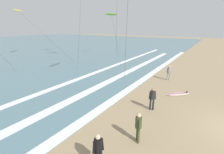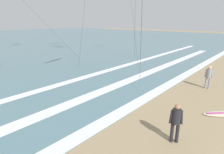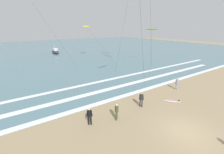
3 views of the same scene
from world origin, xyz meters
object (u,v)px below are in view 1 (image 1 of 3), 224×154
at_px(surfer_left_near, 152,97).
at_px(kite_yellow_mid_center, 18,11).
at_px(surfer_background_far, 138,125).
at_px(surfer_right_near, 169,71).
at_px(surfer_mid_group, 98,148).
at_px(kite_lime_high_left, 111,15).
at_px(surfboard_near_water, 178,94).

xyz_separation_m(surfer_left_near, kite_yellow_mid_center, (6.19, 26.25, 7.07)).
relative_size(surfer_background_far, kite_yellow_mid_center, 0.14).
relative_size(surfer_right_near, surfer_background_far, 1.00).
bearing_deg(kite_yellow_mid_center, surfer_right_near, -87.81).
bearing_deg(surfer_mid_group, surfer_background_far, -16.68).
height_order(surfer_mid_group, surfer_background_far, same).
bearing_deg(surfer_right_near, kite_lime_high_left, 56.61).
distance_m(surfboard_near_water, kite_yellow_mid_center, 28.49).
xyz_separation_m(surfer_mid_group, kite_lime_high_left, (21.39, 13.27, 6.49)).
relative_size(surfer_background_far, kite_lime_high_left, 0.21).
height_order(surfer_mid_group, kite_yellow_mid_center, kite_yellow_mid_center).
height_order(surfer_left_near, surfer_background_far, same).
bearing_deg(surfer_left_near, surfboard_near_water, -14.97).
bearing_deg(surfer_background_far, surfer_left_near, 8.67).
bearing_deg(surfer_left_near, kite_yellow_mid_center, 76.73).
distance_m(surfer_left_near, kite_yellow_mid_center, 27.88).
bearing_deg(kite_yellow_mid_center, surfer_mid_group, -114.75).
xyz_separation_m(surfer_right_near, kite_yellow_mid_center, (-0.98, 25.54, 7.07)).
xyz_separation_m(surfer_background_far, kite_lime_high_left, (19.08, 13.97, 6.49)).
xyz_separation_m(surfer_mid_group, surfer_background_far, (2.31, -0.69, 0.00)).
xyz_separation_m(kite_lime_high_left, kite_yellow_mid_center, (-9.36, 12.81, 0.58)).
height_order(surfer_left_near, kite_yellow_mid_center, kite_yellow_mid_center).
height_order(surfer_right_near, surfboard_near_water, surfer_right_near).
bearing_deg(kite_yellow_mid_center, surfer_left_near, -103.27).
distance_m(surfer_mid_group, kite_lime_high_left, 25.99).
relative_size(surfer_right_near, kite_lime_high_left, 0.21).
relative_size(surfer_background_far, surfboard_near_water, 0.82).
bearing_deg(surfer_right_near, surfer_background_far, -173.35).
xyz_separation_m(surfer_mid_group, kite_yellow_mid_center, (12.02, 26.09, 7.07)).
height_order(surfer_right_near, surfer_background_far, same).
bearing_deg(surfer_left_near, kite_lime_high_left, 40.81).
bearing_deg(kite_lime_high_left, surfer_mid_group, -148.17).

